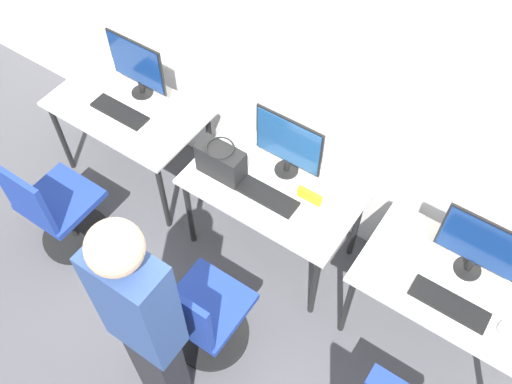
{
  "coord_description": "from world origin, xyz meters",
  "views": [
    {
      "loc": [
        1.1,
        -1.49,
        3.51
      ],
      "look_at": [
        0.0,
        0.13,
        0.86
      ],
      "focal_mm": 40.0,
      "sensor_mm": 36.0,
      "label": 1
    }
  ],
  "objects_px": {
    "keyboard_right": "(449,304)",
    "mouse_left": "(153,130)",
    "keyboard_left": "(120,112)",
    "person_center": "(143,322)",
    "monitor_left": "(137,66)",
    "office_chair_center": "(203,317)",
    "monitor_right": "(481,246)",
    "mouse_center": "(307,218)",
    "mouse_right": "(504,328)",
    "monitor_center": "(288,144)",
    "keyboard_center": "(265,195)",
    "office_chair_left": "(57,212)",
    "handbag": "(221,161)"
  },
  "relations": [
    {
      "from": "monitor_left",
      "to": "handbag",
      "type": "bearing_deg",
      "value": -16.76
    },
    {
      "from": "person_center",
      "to": "handbag",
      "type": "distance_m",
      "value": 1.17
    },
    {
      "from": "mouse_left",
      "to": "office_chair_center",
      "type": "distance_m",
      "value": 1.28
    },
    {
      "from": "monitor_left",
      "to": "person_center",
      "type": "relative_size",
      "value": 0.26
    },
    {
      "from": "office_chair_left",
      "to": "handbag",
      "type": "xyz_separation_m",
      "value": [
        0.88,
        0.68,
        0.45
      ]
    },
    {
      "from": "mouse_center",
      "to": "handbag",
      "type": "relative_size",
      "value": 0.3
    },
    {
      "from": "keyboard_left",
      "to": "person_center",
      "type": "xyz_separation_m",
      "value": [
        1.25,
        -1.13,
        0.27
      ]
    },
    {
      "from": "person_center",
      "to": "monitor_right",
      "type": "xyz_separation_m",
      "value": [
        1.17,
        1.32,
        -0.03
      ]
    },
    {
      "from": "monitor_center",
      "to": "monitor_right",
      "type": "bearing_deg",
      "value": -1.51
    },
    {
      "from": "keyboard_left",
      "to": "office_chair_center",
      "type": "relative_size",
      "value": 0.47
    },
    {
      "from": "keyboard_right",
      "to": "mouse_left",
      "type": "bearing_deg",
      "value": 178.21
    },
    {
      "from": "keyboard_center",
      "to": "mouse_right",
      "type": "bearing_deg",
      "value": -0.72
    },
    {
      "from": "handbag",
      "to": "mouse_right",
      "type": "bearing_deg",
      "value": -0.53
    },
    {
      "from": "keyboard_left",
      "to": "handbag",
      "type": "distance_m",
      "value": 0.89
    },
    {
      "from": "office_chair_left",
      "to": "mouse_center",
      "type": "distance_m",
      "value": 1.69
    },
    {
      "from": "person_center",
      "to": "office_chair_center",
      "type": "bearing_deg",
      "value": 87.77
    },
    {
      "from": "office_chair_left",
      "to": "mouse_right",
      "type": "distance_m",
      "value": 2.81
    },
    {
      "from": "mouse_left",
      "to": "monitor_right",
      "type": "bearing_deg",
      "value": 5.18
    },
    {
      "from": "handbag",
      "to": "office_chair_center",
      "type": "bearing_deg",
      "value": -62.76
    },
    {
      "from": "keyboard_center",
      "to": "monitor_right",
      "type": "height_order",
      "value": "monitor_right"
    },
    {
      "from": "mouse_center",
      "to": "mouse_right",
      "type": "relative_size",
      "value": 1.0
    },
    {
      "from": "monitor_center",
      "to": "mouse_right",
      "type": "height_order",
      "value": "monitor_center"
    },
    {
      "from": "office_chair_center",
      "to": "mouse_right",
      "type": "xyz_separation_m",
      "value": [
        1.44,
        0.72,
        0.35
      ]
    },
    {
      "from": "office_chair_center",
      "to": "handbag",
      "type": "height_order",
      "value": "handbag"
    },
    {
      "from": "monitor_left",
      "to": "mouse_left",
      "type": "bearing_deg",
      "value": -39.06
    },
    {
      "from": "mouse_left",
      "to": "handbag",
      "type": "bearing_deg",
      "value": -2.19
    },
    {
      "from": "mouse_left",
      "to": "keyboard_right",
      "type": "relative_size",
      "value": 0.21
    },
    {
      "from": "keyboard_center",
      "to": "person_center",
      "type": "relative_size",
      "value": 0.24
    },
    {
      "from": "handbag",
      "to": "monitor_right",
      "type": "bearing_deg",
      "value": 7.96
    },
    {
      "from": "mouse_left",
      "to": "handbag",
      "type": "height_order",
      "value": "handbag"
    },
    {
      "from": "office_chair_center",
      "to": "keyboard_right",
      "type": "height_order",
      "value": "office_chair_center"
    },
    {
      "from": "mouse_left",
      "to": "monitor_center",
      "type": "relative_size",
      "value": 0.2
    },
    {
      "from": "mouse_left",
      "to": "keyboard_center",
      "type": "height_order",
      "value": "mouse_left"
    },
    {
      "from": "office_chair_left",
      "to": "mouse_right",
      "type": "bearing_deg",
      "value": 13.84
    },
    {
      "from": "monitor_center",
      "to": "keyboard_right",
      "type": "relative_size",
      "value": 1.07
    },
    {
      "from": "keyboard_left",
      "to": "monitor_right",
      "type": "distance_m",
      "value": 2.44
    },
    {
      "from": "monitor_right",
      "to": "mouse_center",
      "type": "bearing_deg",
      "value": -166.56
    },
    {
      "from": "monitor_left",
      "to": "monitor_right",
      "type": "bearing_deg",
      "value": -1.23
    },
    {
      "from": "person_center",
      "to": "monitor_right",
      "type": "relative_size",
      "value": 3.92
    },
    {
      "from": "monitor_center",
      "to": "mouse_right",
      "type": "relative_size",
      "value": 5.05
    },
    {
      "from": "keyboard_left",
      "to": "monitor_center",
      "type": "bearing_deg",
      "value": 10.14
    },
    {
      "from": "office_chair_left",
      "to": "person_center",
      "type": "bearing_deg",
      "value": -18.65
    },
    {
      "from": "monitor_left",
      "to": "mouse_left",
      "type": "height_order",
      "value": "monitor_left"
    },
    {
      "from": "office_chair_center",
      "to": "keyboard_right",
      "type": "bearing_deg",
      "value": 31.01
    },
    {
      "from": "person_center",
      "to": "monitor_right",
      "type": "height_order",
      "value": "person_center"
    },
    {
      "from": "mouse_center",
      "to": "monitor_right",
      "type": "xyz_separation_m",
      "value": [
        0.91,
        0.22,
        0.23
      ]
    },
    {
      "from": "office_chair_left",
      "to": "keyboard_center",
      "type": "bearing_deg",
      "value": 29.58
    },
    {
      "from": "mouse_center",
      "to": "person_center",
      "type": "height_order",
      "value": "person_center"
    },
    {
      "from": "person_center",
      "to": "handbag",
      "type": "relative_size",
      "value": 5.94
    },
    {
      "from": "monitor_center",
      "to": "office_chair_left",
      "type": "bearing_deg",
      "value": -142.41
    }
  ]
}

